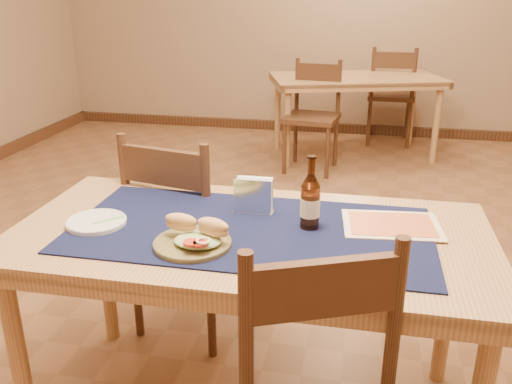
% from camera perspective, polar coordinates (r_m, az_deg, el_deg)
% --- Properties ---
extents(room, '(6.04, 7.04, 2.84)m').
position_cam_1_polar(room, '(2.44, 3.42, 18.09)').
color(room, brown).
rests_on(room, ground).
extents(main_table, '(1.60, 0.80, 0.75)m').
position_cam_1_polar(main_table, '(1.86, -0.61, -6.35)').
color(main_table, tan).
rests_on(main_table, ground).
extents(placemat, '(1.20, 0.60, 0.01)m').
position_cam_1_polar(placemat, '(1.82, -0.62, -3.96)').
color(placemat, '#10163C').
rests_on(placemat, main_table).
extents(baseboard, '(6.00, 7.00, 0.10)m').
position_cam_1_polar(baseboard, '(2.85, 2.83, -10.17)').
color(baseboard, '#482A19').
rests_on(baseboard, ground).
extents(back_table, '(1.66, 1.17, 0.75)m').
position_cam_1_polar(back_table, '(5.11, 10.47, 10.97)').
color(back_table, tan).
rests_on(back_table, ground).
extents(chair_main_far, '(0.53, 0.53, 0.96)m').
position_cam_1_polar(chair_main_far, '(2.42, -7.26, -4.11)').
color(chair_main_far, '#482A19').
rests_on(chair_main_far, ground).
extents(chair_back_near, '(0.48, 0.48, 0.94)m').
position_cam_1_polar(chair_back_near, '(4.72, 6.01, 8.15)').
color(chair_back_near, '#482A19').
rests_on(chair_back_near, ground).
extents(chair_back_far, '(0.46, 0.46, 0.97)m').
position_cam_1_polar(chair_back_far, '(5.66, 14.03, 9.98)').
color(chair_back_far, '#482A19').
rests_on(chair_back_far, ground).
extents(sandwich_plate, '(0.25, 0.25, 0.09)m').
position_cam_1_polar(sandwich_plate, '(1.70, -6.48, -4.89)').
color(sandwich_plate, olive).
rests_on(sandwich_plate, placemat).
extents(side_plate, '(0.20, 0.20, 0.02)m').
position_cam_1_polar(side_plate, '(1.93, -16.47, -2.99)').
color(side_plate, silver).
rests_on(side_plate, placemat).
extents(fork, '(0.09, 0.09, 0.00)m').
position_cam_1_polar(fork, '(1.92, -15.02, -2.77)').
color(fork, '#7FD173').
rests_on(fork, side_plate).
extents(beer_bottle, '(0.07, 0.07, 0.25)m').
position_cam_1_polar(beer_bottle, '(1.80, 5.72, -1.00)').
color(beer_bottle, '#4D250D').
rests_on(beer_bottle, placemat).
extents(napkin_holder, '(0.15, 0.05, 0.13)m').
position_cam_1_polar(napkin_holder, '(1.93, -0.28, -0.46)').
color(napkin_holder, white).
rests_on(napkin_holder, placemat).
extents(menu_card, '(0.35, 0.27, 0.01)m').
position_cam_1_polar(menu_card, '(1.90, 14.08, -3.35)').
color(menu_card, beige).
rests_on(menu_card, placemat).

